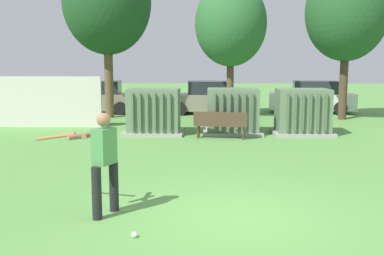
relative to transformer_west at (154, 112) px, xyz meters
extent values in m
plane|color=#5B9947|center=(2.45, -8.93, -0.79)|extent=(96.00, 96.00, 0.00)
cube|color=beige|center=(-4.67, 1.57, 0.21)|extent=(4.80, 0.12, 2.00)
cube|color=#9E9B93|center=(0.00, 0.01, -0.73)|extent=(2.10, 1.70, 0.12)
cube|color=#607A5B|center=(0.00, 0.01, 0.08)|extent=(1.80, 1.40, 1.50)
cube|color=#52684E|center=(-0.64, -0.75, 0.08)|extent=(0.06, 0.12, 1.27)
cube|color=#52684E|center=(-0.38, -0.75, 0.08)|extent=(0.06, 0.12, 1.27)
cube|color=#52684E|center=(-0.13, -0.75, 0.08)|extent=(0.06, 0.12, 1.27)
cube|color=#52684E|center=(0.13, -0.75, 0.08)|extent=(0.06, 0.12, 1.27)
cube|color=#52684E|center=(0.38, -0.75, 0.08)|extent=(0.06, 0.12, 1.27)
cube|color=#52684E|center=(0.64, -0.75, 0.08)|extent=(0.06, 0.12, 1.27)
cube|color=#9E9B93|center=(2.81, 0.17, -0.73)|extent=(2.10, 1.70, 0.12)
cube|color=#607A5B|center=(2.81, 0.17, 0.08)|extent=(1.80, 1.40, 1.50)
cube|color=#52684E|center=(2.17, -0.59, 0.08)|extent=(0.06, 0.12, 1.27)
cube|color=#52684E|center=(2.43, -0.59, 0.08)|extent=(0.06, 0.12, 1.27)
cube|color=#52684E|center=(2.68, -0.59, 0.08)|extent=(0.06, 0.12, 1.27)
cube|color=#52684E|center=(2.94, -0.59, 0.08)|extent=(0.06, 0.12, 1.27)
cube|color=#52684E|center=(3.19, -0.59, 0.08)|extent=(0.06, 0.12, 1.27)
cube|color=#52684E|center=(3.45, -0.59, 0.08)|extent=(0.06, 0.12, 1.27)
cube|color=#9E9B93|center=(5.28, 0.09, -0.73)|extent=(2.10, 1.70, 0.12)
cube|color=#607A5B|center=(5.28, 0.09, 0.08)|extent=(1.80, 1.40, 1.50)
cube|color=#52684E|center=(4.64, -0.67, 0.08)|extent=(0.06, 0.12, 1.27)
cube|color=#52684E|center=(4.89, -0.67, 0.08)|extent=(0.06, 0.12, 1.27)
cube|color=#52684E|center=(5.15, -0.67, 0.08)|extent=(0.06, 0.12, 1.27)
cube|color=#52684E|center=(5.40, -0.67, 0.08)|extent=(0.06, 0.12, 1.27)
cube|color=#52684E|center=(5.66, -0.67, 0.08)|extent=(0.06, 0.12, 1.27)
cube|color=#52684E|center=(5.91, -0.67, 0.08)|extent=(0.06, 0.12, 1.27)
cube|color=#4C3828|center=(2.37, -0.93, -0.34)|extent=(1.84, 0.66, 0.05)
cube|color=#4C3828|center=(2.34, -1.11, -0.09)|extent=(1.79, 0.31, 0.44)
cylinder|color=#4C3828|center=(1.63, -0.68, -0.58)|extent=(0.06, 0.06, 0.42)
cylinder|color=#4C3828|center=(3.15, -0.90, -0.58)|extent=(0.06, 0.06, 0.42)
cylinder|color=#4C3828|center=(1.59, -0.95, -0.58)|extent=(0.06, 0.06, 0.42)
cylinder|color=#4C3828|center=(3.10, -1.18, -0.58)|extent=(0.06, 0.06, 0.42)
cylinder|color=black|center=(0.17, -9.07, -0.35)|extent=(0.16, 0.16, 0.88)
cylinder|color=black|center=(0.35, -8.63, -0.35)|extent=(0.16, 0.16, 0.88)
cube|color=#4C8C4C|center=(0.26, -8.85, 0.39)|extent=(0.38, 0.46, 0.60)
sphere|color=#9E7051|center=(0.26, -8.85, 0.84)|extent=(0.23, 0.23, 0.23)
cylinder|color=#9E7051|center=(-0.12, -8.79, 0.55)|extent=(0.43, 0.46, 0.09)
cylinder|color=#9E7051|center=(-0.05, -8.62, 0.55)|extent=(0.13, 0.55, 0.09)
cylinder|color=#A5723F|center=(-0.71, -8.44, 0.48)|extent=(0.80, 0.39, 0.21)
sphere|color=#A5723F|center=(-0.32, -8.60, 0.55)|extent=(0.08, 0.08, 0.08)
sphere|color=white|center=(0.90, -9.85, -0.74)|extent=(0.09, 0.09, 0.09)
cylinder|color=brown|center=(-2.66, 4.79, 0.83)|extent=(0.40, 0.40, 3.23)
ellipsoid|color=#1E4723|center=(-2.66, 4.79, 4.45)|extent=(3.97, 3.97, 4.72)
cylinder|color=brown|center=(2.91, 5.02, 0.53)|extent=(0.32, 0.32, 2.64)
ellipsoid|color=#2D6633|center=(2.91, 5.02, 3.49)|extent=(3.25, 3.25, 3.86)
cylinder|color=#4C3828|center=(7.93, 4.50, 0.66)|extent=(0.36, 0.36, 2.90)
ellipsoid|color=#235128|center=(7.93, 4.50, 3.92)|extent=(3.57, 3.57, 4.24)
cube|color=gray|center=(-3.73, 6.57, -0.21)|extent=(4.31, 1.98, 0.80)
cube|color=#262B33|center=(-3.58, 6.58, 0.51)|extent=(2.20, 1.70, 0.64)
cylinder|color=black|center=(-4.97, 5.64, -0.47)|extent=(0.65, 0.26, 0.64)
cylinder|color=black|center=(-5.08, 7.33, -0.47)|extent=(0.65, 0.26, 0.64)
cylinder|color=black|center=(-2.37, 5.81, -0.47)|extent=(0.65, 0.26, 0.64)
cylinder|color=black|center=(-2.49, 7.51, -0.47)|extent=(0.65, 0.26, 0.64)
cube|color=gray|center=(1.80, 6.64, -0.21)|extent=(4.30, 1.97, 0.80)
cube|color=#262B33|center=(1.94, 6.65, 0.51)|extent=(2.20, 1.69, 0.64)
cylinder|color=black|center=(0.55, 5.70, -0.47)|extent=(0.65, 0.26, 0.64)
cylinder|color=black|center=(0.44, 7.40, -0.47)|extent=(0.65, 0.26, 0.64)
cylinder|color=black|center=(3.15, 5.87, -0.47)|extent=(0.65, 0.26, 0.64)
cylinder|color=black|center=(3.04, 7.57, -0.47)|extent=(0.65, 0.26, 0.64)
cube|color=silver|center=(7.12, 7.20, -0.21)|extent=(4.36, 2.16, 0.80)
cube|color=#262B33|center=(7.27, 7.19, 0.51)|extent=(2.26, 1.79, 0.64)
cylinder|color=black|center=(5.73, 6.50, -0.47)|extent=(0.66, 0.29, 0.64)
cylinder|color=black|center=(5.92, 8.19, -0.47)|extent=(0.66, 0.29, 0.64)
cylinder|color=black|center=(8.32, 6.21, -0.47)|extent=(0.66, 0.29, 0.64)
cylinder|color=black|center=(8.51, 7.90, -0.47)|extent=(0.66, 0.29, 0.64)
camera|label=1|loc=(2.01, -16.28, 1.78)|focal=43.08mm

